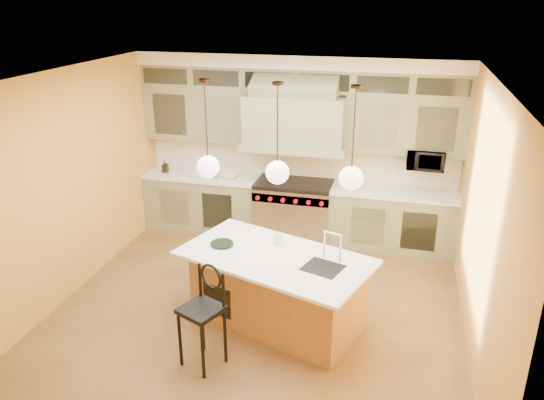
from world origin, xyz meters
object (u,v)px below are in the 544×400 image
(kitchen_island, at_px, (277,288))
(microwave, at_px, (425,159))
(range, at_px, (294,210))
(counter_stool, at_px, (203,311))

(kitchen_island, relative_size, microwave, 4.49)
(range, height_order, kitchen_island, kitchen_island)
(microwave, bearing_deg, counter_stool, -123.06)
(range, relative_size, counter_stool, 1.06)
(counter_stool, bearing_deg, kitchen_island, 81.43)
(kitchen_island, distance_m, counter_stool, 1.09)
(kitchen_island, bearing_deg, counter_stool, -103.68)
(kitchen_island, distance_m, microwave, 3.15)
(kitchen_island, xyz_separation_m, microwave, (1.64, 2.50, 0.98))
(kitchen_island, relative_size, counter_stool, 2.14)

